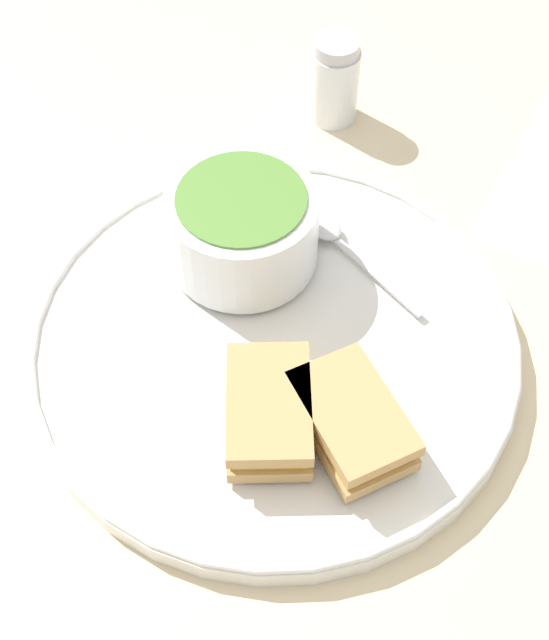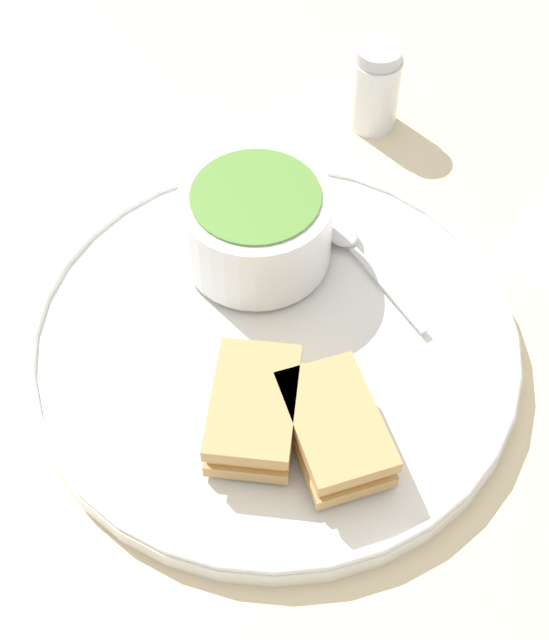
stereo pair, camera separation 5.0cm
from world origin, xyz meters
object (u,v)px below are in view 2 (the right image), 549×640
object	(u,v)px
sandwich_half_near	(254,409)
sandwich_half_far	(335,429)
salt_shaker	(375,88)
spoon	(348,241)
soup_bowl	(256,225)

from	to	relation	value
sandwich_half_near	sandwich_half_far	distance (m)	0.05
salt_shaker	sandwich_half_far	bearing A→B (deg)	126.75
spoon	salt_shaker	xyz separation A→B (m)	(0.09, -0.14, 0.01)
sandwich_half_near	salt_shaker	xyz separation A→B (m)	(0.16, -0.30, 0.00)
spoon	sandwich_half_far	xyz separation A→B (m)	(-0.11, 0.13, 0.01)
sandwich_half_far	salt_shaker	xyz separation A→B (m)	(0.20, -0.27, 0.00)
soup_bowl	sandwich_half_far	size ratio (longest dim) A/B	1.10
salt_shaker	soup_bowl	bearing A→B (deg)	104.69
salt_shaker	spoon	bearing A→B (deg)	124.51
sandwich_half_near	sandwich_half_far	world-z (taller)	same
spoon	sandwich_half_near	xyz separation A→B (m)	(-0.06, 0.16, 0.01)
sandwich_half_near	spoon	bearing A→B (deg)	-69.28
soup_bowl	salt_shaker	xyz separation A→B (m)	(0.05, -0.19, -0.01)
sandwich_half_far	spoon	bearing A→B (deg)	-51.08
spoon	sandwich_half_far	world-z (taller)	sandwich_half_far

